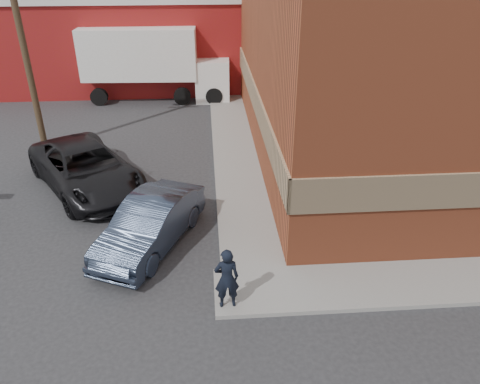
# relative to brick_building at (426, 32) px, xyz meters

# --- Properties ---
(ground) EXTENTS (90.00, 90.00, 0.00)m
(ground) POSITION_rel_brick_building_xyz_m (-8.50, -9.00, -4.68)
(ground) COLOR #28282B
(ground) RESTS_ON ground
(brick_building) EXTENTS (14.25, 18.25, 9.36)m
(brick_building) POSITION_rel_brick_building_xyz_m (0.00, 0.00, 0.00)
(brick_building) COLOR #A74A2B
(brick_building) RESTS_ON ground
(sidewalk_west) EXTENTS (1.80, 18.00, 0.12)m
(sidewalk_west) POSITION_rel_brick_building_xyz_m (-7.90, 0.00, -4.62)
(sidewalk_west) COLOR gray
(sidewalk_west) RESTS_ON ground
(warehouse) EXTENTS (16.30, 8.30, 5.60)m
(warehouse) POSITION_rel_brick_building_xyz_m (-14.50, 11.00, -1.87)
(warehouse) COLOR maroon
(warehouse) RESTS_ON ground
(utility_pole) EXTENTS (2.00, 0.26, 9.00)m
(utility_pole) POSITION_rel_brick_building_xyz_m (-16.00, 0.00, 0.06)
(utility_pole) COLOR #473623
(utility_pole) RESTS_ON ground
(man) EXTENTS (0.63, 0.44, 1.64)m
(man) POSITION_rel_brick_building_xyz_m (-8.70, -10.42, -3.75)
(man) COLOR black
(man) RESTS_ON sidewalk_south
(sedan) EXTENTS (3.21, 4.68, 1.46)m
(sedan) POSITION_rel_brick_building_xyz_m (-10.77, -7.53, -3.95)
(sedan) COLOR #2B3447
(sedan) RESTS_ON ground
(suv_a) EXTENTS (5.37, 6.34, 1.61)m
(suv_a) POSITION_rel_brick_building_xyz_m (-13.39, -3.73, -3.88)
(suv_a) COLOR black
(suv_a) RESTS_ON ground
(box_truck) EXTENTS (8.07, 2.76, 3.93)m
(box_truck) POSITION_rel_brick_building_xyz_m (-11.74, 6.97, -2.41)
(box_truck) COLOR white
(box_truck) RESTS_ON ground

